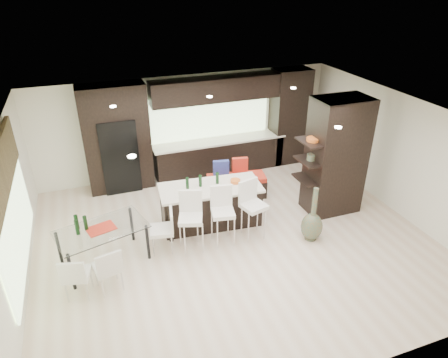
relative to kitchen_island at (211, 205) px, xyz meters
name	(u,v)px	position (x,y,z in m)	size (l,w,h in m)	color
ground	(234,239)	(0.25, -0.78, -0.46)	(8.00, 8.00, 0.00)	beige
back_wall	(187,125)	(0.25, 2.72, 0.89)	(8.00, 0.02, 2.70)	white
left_wall	(10,223)	(-3.75, -0.78, 0.89)	(0.02, 7.00, 2.70)	white
right_wall	(399,155)	(4.25, -0.78, 0.89)	(0.02, 7.00, 2.70)	white
ceiling	(235,118)	(0.25, -0.78, 2.24)	(8.00, 7.00, 0.02)	white
window_left	(14,216)	(-3.71, -0.58, 0.89)	(0.04, 3.20, 1.90)	#B2D199
window_back	(209,116)	(0.85, 2.68, 1.09)	(3.40, 0.04, 1.20)	#B2D199
stone_accent	(2,168)	(-3.68, -0.58, 1.79)	(0.08, 3.00, 0.80)	brown
ceiling_spots	(230,115)	(0.25, -0.53, 2.22)	(4.00, 3.00, 0.02)	white
back_cabinetry	(209,127)	(0.75, 2.39, 0.89)	(6.80, 0.68, 2.70)	black
refrigerator	(119,154)	(-1.65, 2.34, 0.49)	(0.90, 0.68, 1.90)	black
partition_column	(336,157)	(2.85, -0.38, 0.89)	(1.20, 0.80, 2.70)	black
kitchen_island	(211,205)	(0.00, 0.00, 0.00)	(2.20, 0.94, 0.92)	black
stool_left	(191,228)	(-0.67, -0.80, 0.06)	(0.45, 0.45, 1.03)	white
stool_mid	(223,222)	(0.00, -0.80, 0.05)	(0.45, 0.45, 1.01)	white
stool_right	(253,216)	(0.67, -0.80, 0.06)	(0.46, 0.46, 1.03)	white
bench	(236,186)	(0.97, 0.91, -0.18)	(1.44, 0.55, 0.55)	black
floor_vase	(313,214)	(1.79, -1.31, 0.15)	(0.45, 0.45, 1.22)	#4D543C
dining_table	(104,246)	(-2.35, -0.62, -0.07)	(1.63, 0.91, 0.78)	white
chair_near	(108,270)	(-2.35, -1.38, -0.04)	(0.45, 0.45, 0.83)	white
chair_far	(78,277)	(-2.86, -1.37, -0.06)	(0.43, 0.43, 0.80)	white
chair_end	(162,233)	(-1.23, -0.62, -0.03)	(0.46, 0.46, 0.85)	white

